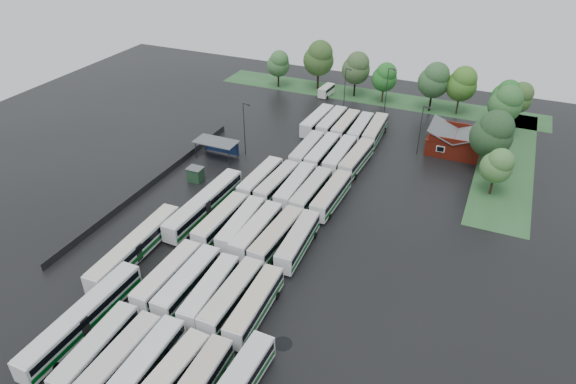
% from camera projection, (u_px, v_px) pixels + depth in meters
% --- Properties ---
extents(ground, '(160.00, 160.00, 0.00)m').
position_uv_depth(ground, '(243.00, 242.00, 76.24)').
color(ground, black).
rests_on(ground, ground).
extents(brick_building, '(10.07, 8.60, 5.39)m').
position_uv_depth(brick_building, '(454.00, 143.00, 100.27)').
color(brick_building, maroon).
rests_on(brick_building, ground).
extents(wash_shed, '(8.20, 4.20, 3.58)m').
position_uv_depth(wash_shed, '(217.00, 143.00, 97.71)').
color(wash_shed, '#2D2D30').
rests_on(wash_shed, ground).
extents(utility_hut, '(2.70, 2.20, 2.62)m').
position_uv_depth(utility_hut, '(196.00, 174.00, 90.91)').
color(utility_hut, '#193821').
rests_on(utility_hut, ground).
extents(grass_strip_north, '(80.00, 10.00, 0.01)m').
position_uv_depth(grass_strip_north, '(375.00, 97.00, 125.94)').
color(grass_strip_north, '#285529').
rests_on(grass_strip_north, ground).
extents(grass_strip_east, '(10.00, 50.00, 0.01)m').
position_uv_depth(grass_strip_east, '(506.00, 161.00, 97.84)').
color(grass_strip_east, '#285529').
rests_on(grass_strip_east, ground).
extents(west_fence, '(0.10, 50.00, 1.20)m').
position_uv_depth(west_fence, '(153.00, 183.00, 89.78)').
color(west_fence, '#2D2D30').
rests_on(west_fence, ground).
extents(bus_r0c0, '(3.13, 12.33, 3.41)m').
position_uv_depth(bus_r0c0, '(97.00, 349.00, 56.66)').
color(bus_r0c0, silver).
rests_on(bus_r0c0, ground).
extents(bus_r0c1, '(2.70, 12.51, 3.48)m').
position_uv_depth(bus_r0c1, '(118.00, 361.00, 55.19)').
color(bus_r0c1, silver).
rests_on(bus_r0c1, ground).
extents(bus_r0c2, '(2.97, 12.64, 3.50)m').
position_uv_depth(bus_r0c2, '(143.00, 367.00, 54.52)').
color(bus_r0c2, silver).
rests_on(bus_r0c2, ground).
extents(bus_r0c3, '(3.17, 12.36, 3.41)m').
position_uv_depth(bus_r0c3, '(167.00, 381.00, 53.13)').
color(bus_r0c3, silver).
rests_on(bus_r0c3, ground).
extents(bus_r1c0, '(2.71, 12.43, 3.45)m').
position_uv_depth(bus_r1c0, '(168.00, 276.00, 66.97)').
color(bus_r1c0, silver).
rests_on(bus_r1c0, ground).
extents(bus_r1c1, '(2.73, 12.49, 3.47)m').
position_uv_depth(bus_r1c1, '(188.00, 282.00, 65.98)').
color(bus_r1c1, silver).
rests_on(bus_r1c1, ground).
extents(bus_r1c2, '(3.16, 12.15, 3.35)m').
position_uv_depth(bus_r1c2, '(210.00, 291.00, 64.63)').
color(bus_r1c2, silver).
rests_on(bus_r1c2, ground).
extents(bus_r1c3, '(2.67, 12.48, 3.47)m').
position_uv_depth(bus_r1c3, '(232.00, 297.00, 63.68)').
color(bus_r1c3, silver).
rests_on(bus_r1c3, ground).
extents(bus_r1c4, '(3.04, 12.38, 3.42)m').
position_uv_depth(bus_r1c4, '(255.00, 305.00, 62.46)').
color(bus_r1c4, silver).
rests_on(bus_r1c4, ground).
extents(bus_r2c0, '(2.88, 12.49, 3.46)m').
position_uv_depth(bus_r2c0, '(221.00, 220.00, 77.73)').
color(bus_r2c0, silver).
rests_on(bus_r2c0, ground).
extents(bus_r2c1, '(3.18, 12.39, 3.42)m').
position_uv_depth(bus_r2c1, '(241.00, 225.00, 76.78)').
color(bus_r2c1, silver).
rests_on(bus_r2c1, ground).
extents(bus_r2c2, '(2.77, 12.47, 3.46)m').
position_uv_depth(bus_r2c2, '(257.00, 231.00, 75.48)').
color(bus_r2c2, silver).
rests_on(bus_r2c2, ground).
extents(bus_r2c3, '(3.26, 12.72, 3.51)m').
position_uv_depth(bus_r2c3, '(277.00, 236.00, 74.25)').
color(bus_r2c3, silver).
rests_on(bus_r2c3, ground).
extents(bus_r2c4, '(3.16, 12.36, 3.41)m').
position_uv_depth(bus_r2c4, '(298.00, 241.00, 73.48)').
color(bus_r2c4, silver).
rests_on(bus_r2c4, ground).
extents(bus_r3c0, '(2.91, 12.31, 3.41)m').
position_uv_depth(bus_r3c0, '(261.00, 179.00, 88.31)').
color(bus_r3c0, silver).
rests_on(bus_r3c0, ground).
extents(bus_r3c1, '(3.15, 12.16, 3.35)m').
position_uv_depth(bus_r3c1, '(277.00, 183.00, 87.24)').
color(bus_r3c1, silver).
rests_on(bus_r3c1, ground).
extents(bus_r3c2, '(2.85, 12.61, 3.50)m').
position_uv_depth(bus_r3c2, '(295.00, 187.00, 86.09)').
color(bus_r3c2, silver).
rests_on(bus_r3c2, ground).
extents(bus_r3c3, '(2.92, 12.52, 3.47)m').
position_uv_depth(bus_r3c3, '(311.00, 192.00, 84.81)').
color(bus_r3c3, silver).
rests_on(bus_r3c3, ground).
extents(bus_r3c4, '(2.94, 12.56, 3.48)m').
position_uv_depth(bus_r3c4, '(331.00, 195.00, 83.85)').
color(bus_r3c4, silver).
rests_on(bus_r3c4, ground).
extents(bus_r4c1, '(2.73, 12.29, 3.41)m').
position_uv_depth(bus_r4c1, '(307.00, 150.00, 97.61)').
color(bus_r4c1, silver).
rests_on(bus_r4c1, ground).
extents(bus_r4c2, '(2.74, 12.48, 3.47)m').
position_uv_depth(bus_r4c2, '(323.00, 153.00, 96.69)').
color(bus_r4c2, silver).
rests_on(bus_r4c2, ground).
extents(bus_r4c3, '(2.73, 12.64, 3.52)m').
position_uv_depth(bus_r4c3, '(340.00, 156.00, 95.51)').
color(bus_r4c3, silver).
rests_on(bus_r4c3, ground).
extents(bus_r4c4, '(3.20, 12.57, 3.47)m').
position_uv_depth(bus_r4c4, '(357.00, 159.00, 94.63)').
color(bus_r4c4, silver).
rests_on(bus_r4c4, ground).
extents(bus_r5c0, '(3.08, 12.65, 3.50)m').
position_uv_depth(bus_r5c0, '(317.00, 121.00, 109.21)').
color(bus_r5c0, silver).
rests_on(bus_r5c0, ground).
extents(bus_r5c1, '(2.76, 12.24, 3.40)m').
position_uv_depth(bus_r5c1, '(332.00, 122.00, 108.58)').
color(bus_r5c1, silver).
rests_on(bus_r5c1, ground).
extents(bus_r5c2, '(2.62, 12.01, 3.34)m').
position_uv_depth(bus_r5c2, '(346.00, 126.00, 107.24)').
color(bus_r5c2, silver).
rests_on(bus_r5c2, ground).
extents(bus_r5c3, '(2.85, 12.00, 3.32)m').
position_uv_depth(bus_r5c3, '(360.00, 129.00, 105.99)').
color(bus_r5c3, silver).
rests_on(bus_r5c3, ground).
extents(bus_r5c4, '(3.09, 12.49, 3.45)m').
position_uv_depth(bus_r5c4, '(375.00, 130.00, 105.12)').
color(bus_r5c4, silver).
rests_on(bus_r5c4, ground).
extents(artic_bus_west_a, '(2.79, 18.29, 3.39)m').
position_uv_depth(artic_bus_west_a, '(83.00, 318.00, 60.62)').
color(artic_bus_west_a, silver).
rests_on(artic_bus_west_a, ground).
extents(artic_bus_west_b, '(3.20, 19.02, 3.52)m').
position_uv_depth(artic_bus_west_b, '(205.00, 204.00, 81.56)').
color(artic_bus_west_b, silver).
rests_on(artic_bus_west_b, ground).
extents(artic_bus_west_c, '(3.03, 18.58, 3.44)m').
position_uv_depth(artic_bus_west_c, '(136.00, 247.00, 72.23)').
color(artic_bus_west_c, silver).
rests_on(artic_bus_west_c, ground).
extents(minibus, '(2.51, 5.78, 2.46)m').
position_uv_depth(minibus, '(326.00, 90.00, 126.17)').
color(minibus, silver).
rests_on(minibus, ground).
extents(tree_north_0, '(5.76, 5.76, 9.53)m').
position_uv_depth(tree_north_0, '(279.00, 63.00, 128.99)').
color(tree_north_0, black).
rests_on(tree_north_0, ground).
extents(tree_north_1, '(7.58, 7.58, 12.55)m').
position_uv_depth(tree_north_1, '(319.00, 58.00, 126.45)').
color(tree_north_1, black).
rests_on(tree_north_1, ground).
extents(tree_north_2, '(6.76, 6.76, 11.20)m').
position_uv_depth(tree_north_2, '(357.00, 68.00, 122.74)').
color(tree_north_2, black).
rests_on(tree_north_2, ground).
extents(tree_north_3, '(5.92, 5.92, 9.81)m').
position_uv_depth(tree_north_3, '(385.00, 77.00, 119.84)').
color(tree_north_3, '#3D2C1E').
rests_on(tree_north_3, ground).
extents(tree_north_4, '(7.00, 7.00, 11.59)m').
position_uv_depth(tree_north_4, '(435.00, 80.00, 114.74)').
color(tree_north_4, black).
rests_on(tree_north_4, ground).
extents(tree_north_5, '(6.79, 6.79, 11.25)m').
position_uv_depth(tree_north_5, '(462.00, 83.00, 113.40)').
color(tree_north_5, '#3C2E20').
rests_on(tree_north_5, ground).
extents(tree_north_6, '(5.87, 5.87, 9.72)m').
position_uv_depth(tree_north_6, '(519.00, 97.00, 109.02)').
color(tree_north_6, black).
rests_on(tree_north_6, ground).
extents(tree_east_0, '(5.30, 5.30, 8.78)m').
position_uv_depth(tree_east_0, '(498.00, 165.00, 84.73)').
color(tree_east_0, '#372519').
rests_on(tree_east_0, ground).
extents(tree_east_1, '(7.43, 7.43, 12.30)m').
position_uv_depth(tree_east_1, '(493.00, 133.00, 89.86)').
color(tree_east_1, black).
rests_on(tree_east_1, ground).
extents(tree_east_2, '(5.52, 5.47, 9.07)m').
position_uv_depth(tree_east_2, '(497.00, 129.00, 96.39)').
color(tree_east_2, '#3B2815').
rests_on(tree_east_2, ground).
extents(tree_east_3, '(6.67, 6.67, 11.05)m').
position_uv_depth(tree_east_3, '(506.00, 103.00, 103.86)').
color(tree_east_3, black).
rests_on(tree_east_3, ground).
extents(tree_east_4, '(6.04, 6.04, 10.01)m').
position_uv_depth(tree_east_4, '(506.00, 96.00, 109.31)').
color(tree_east_4, black).
rests_on(tree_east_4, ground).
extents(lamp_post_ne, '(1.53, 0.30, 9.96)m').
position_uv_depth(lamp_post_ne, '(421.00, 127.00, 97.38)').
color(lamp_post_ne, '#2D2D30').
rests_on(lamp_post_ne, ground).
extents(lamp_post_nw, '(1.63, 0.32, 10.60)m').
position_uv_depth(lamp_post_nw, '(245.00, 125.00, 97.17)').
color(lamp_post_nw, '#2D2D30').
rests_on(lamp_post_nw, ground).
extents(lamp_post_back_w, '(1.48, 0.29, 9.62)m').
position_uv_depth(lamp_post_back_w, '(345.00, 86.00, 116.97)').
color(lamp_post_back_w, '#2D2D30').
rests_on(lamp_post_back_w, ground).
extents(lamp_post_back_e, '(1.63, 0.32, 10.62)m').
position_uv_depth(lamp_post_back_e, '(387.00, 88.00, 114.23)').
color(lamp_post_back_e, '#2D2D30').
rests_on(lamp_post_back_e, ground).
extents(puddle_0, '(4.02, 4.02, 0.01)m').
position_uv_depth(puddle_0, '(180.00, 326.00, 62.05)').
color(puddle_0, black).
rests_on(puddle_0, ground).
extents(puddle_2, '(5.07, 5.07, 0.01)m').
position_uv_depth(puddle_2, '(198.00, 217.00, 81.89)').
color(puddle_2, black).
rests_on(puddle_2, ground).
extents(puddle_3, '(5.14, 5.14, 0.01)m').
position_uv_depth(puddle_3, '(251.00, 268.00, 71.20)').
color(puddle_3, black).
rests_on(puddle_3, ground).
extents(puddle_4, '(2.25, 2.25, 0.01)m').
position_uv_depth(puddle_4, '(283.00, 344.00, 59.73)').
color(puddle_4, black).
rests_on(puddle_4, ground).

